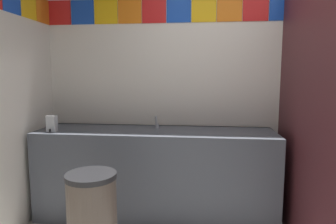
% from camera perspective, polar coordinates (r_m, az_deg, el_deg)
% --- Properties ---
extents(wall_back, '(4.44, 0.09, 2.86)m').
position_cam_1_polar(wall_back, '(3.28, 15.94, 6.68)').
color(wall_back, silver).
rests_on(wall_back, ground_plane).
extents(vanity_counter, '(2.36, 0.62, 0.90)m').
position_cam_1_polar(vanity_counter, '(3.10, -2.39, -11.62)').
color(vanity_counter, '#4C515B').
rests_on(vanity_counter, ground_plane).
extents(faucet_center, '(0.04, 0.10, 0.14)m').
position_cam_1_polar(faucet_center, '(3.06, -2.18, -2.24)').
color(faucet_center, silver).
rests_on(faucet_center, vanity_counter).
extents(soap_dispenser, '(0.09, 0.09, 0.16)m').
position_cam_1_polar(soap_dispenser, '(3.10, -21.42, -2.11)').
color(soap_dispenser, '#B7BABF').
rests_on(soap_dispenser, vanity_counter).
extents(trash_bin, '(0.39, 0.39, 0.71)m').
position_cam_1_polar(trash_bin, '(2.50, -14.33, -19.06)').
color(trash_bin, brown).
rests_on(trash_bin, ground_plane).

